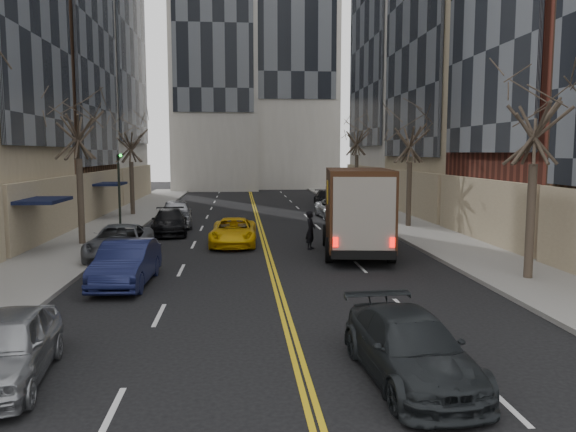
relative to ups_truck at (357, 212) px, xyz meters
name	(u,v)px	position (x,y,z in m)	size (l,w,h in m)	color
sidewalk_left	(111,226)	(-12.91, 10.29, -1.84)	(4.00, 66.00, 0.15)	slate
sidewalk_right	(402,223)	(5.09, 10.29, -1.84)	(4.00, 66.00, 0.15)	slate
streetwall_right	(488,2)	(12.47, 15.49, 13.18)	(12.26, 49.00, 34.00)	#4C301E
tree_lf_mid	(77,107)	(-12.71, 3.29, 4.69)	(3.20, 3.20, 8.91)	#382D23
tree_lf_far	(130,130)	(-12.71, 16.29, 4.11)	(3.20, 3.20, 8.12)	#382D23
tree_rt_near	(537,94)	(4.89, -5.71, 4.54)	(3.20, 3.20, 8.71)	#382D23
tree_rt_mid	(411,124)	(4.89, 8.29, 4.26)	(3.20, 3.20, 8.32)	#382D23
tree_rt_far	(357,126)	(4.89, 23.29, 4.83)	(3.20, 3.20, 9.11)	#382D23
traffic_signal	(119,185)	(-11.30, 5.28, 0.91)	(0.29, 0.26, 4.70)	black
ups_truck	(357,212)	(0.00, 0.00, 0.00)	(3.48, 7.19, 3.79)	black
observer_sedan	(410,348)	(-1.81, -13.69, -1.26)	(2.15, 4.64, 1.31)	black
taxi	(233,232)	(-5.45, 2.99, -1.26)	(2.17, 4.70, 1.31)	#DAA609
pedestrian	(311,230)	(-1.85, 1.52, -1.01)	(0.65, 0.43, 1.80)	black
parked_lf_a	(4,348)	(-9.77, -13.12, -1.20)	(1.67, 4.15, 1.41)	#96999D
parked_lf_b	(126,263)	(-9.01, -5.00, -1.16)	(1.60, 4.58, 1.51)	#121739
parked_lf_c	(120,242)	(-10.21, -0.17, -1.19)	(2.38, 5.17, 1.44)	#53565B
parked_lf_d	(170,222)	(-9.01, 7.06, -1.24)	(1.89, 4.66, 1.35)	black
parked_lf_e	(176,213)	(-9.01, 10.38, -1.09)	(1.93, 4.81, 1.64)	#929399
parked_rt_a	(353,219)	(1.19, 6.48, -1.13)	(1.65, 4.73, 1.56)	#46474D
parked_rt_b	(335,209)	(1.40, 13.63, -1.25)	(2.20, 4.78, 1.33)	#B7BBBF
parked_rt_c	(326,199)	(2.05, 21.96, -1.25)	(1.86, 4.58, 1.33)	black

